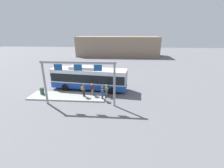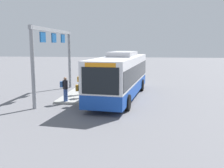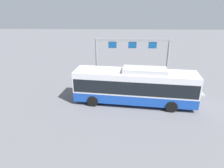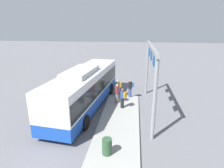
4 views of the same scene
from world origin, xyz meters
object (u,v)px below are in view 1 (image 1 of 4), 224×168
at_px(bus_main, 89,78).
at_px(person_waiting_near, 92,89).
at_px(person_waiting_far, 106,90).
at_px(person_waiting_mid, 84,90).
at_px(trash_bin, 42,91).
at_px(person_boarding, 102,92).

xyz_separation_m(bus_main, person_waiting_near, (0.94, -2.53, -0.76)).
xyz_separation_m(bus_main, person_waiting_far, (2.81, -2.41, -0.92)).
height_order(person_waiting_mid, trash_bin, person_waiting_mid).
bearing_deg(person_waiting_mid, person_waiting_far, -47.73).
relative_size(person_waiting_near, person_waiting_mid, 1.00).
distance_m(person_boarding, person_waiting_far, 1.26).
bearing_deg(person_waiting_near, bus_main, 38.07).
distance_m(bus_main, person_waiting_mid, 3.15).
bearing_deg(bus_main, trash_bin, -149.13).
distance_m(person_waiting_near, person_waiting_far, 1.88).
relative_size(person_boarding, person_waiting_far, 1.00).
bearing_deg(person_waiting_far, person_waiting_mid, 93.22).
height_order(person_waiting_near, person_waiting_far, person_waiting_near).
bearing_deg(person_boarding, person_waiting_near, 44.58).
bearing_deg(person_boarding, bus_main, 24.41).
xyz_separation_m(person_waiting_near, trash_bin, (-6.87, -0.11, -0.44)).
relative_size(person_boarding, trash_bin, 1.86).
height_order(bus_main, person_waiting_near, bus_main).
relative_size(bus_main, trash_bin, 12.43).
relative_size(bus_main, person_waiting_mid, 6.70).
relative_size(bus_main, person_waiting_near, 6.70).
relative_size(person_waiting_mid, person_waiting_far, 1.00).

